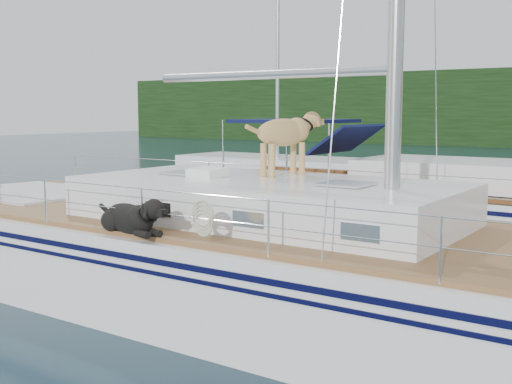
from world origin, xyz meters
The scene contains 4 objects.
ground centered at (0.00, 0.00, 0.00)m, with size 120.00×120.00×0.00m, color black.
main_sailboat centered at (0.09, 0.00, 0.68)m, with size 12.00×3.91×14.01m.
neighbor_sailboat centered at (0.88, 6.09, 0.63)m, with size 11.00×3.50×13.30m.
bg_boat_west centered at (-8.00, 14.00, 0.45)m, with size 8.00×3.00×11.65m.
Camera 1 is at (5.58, -7.17, 2.73)m, focal length 45.00 mm.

